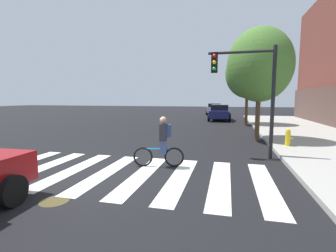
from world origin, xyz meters
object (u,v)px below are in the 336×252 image
(sedan_far, at_px, (215,109))
(street_tree_mid, at_px, (248,73))
(street_tree_near, at_px, (260,65))
(manhole_cover, at_px, (54,201))
(cyclist, at_px, (162,142))
(fire_hydrant, at_px, (288,137))
(sedan_mid, at_px, (220,112))
(traffic_light_near, at_px, (250,83))

(sedan_far, distance_m, street_tree_mid, 13.76)
(street_tree_near, bearing_deg, manhole_cover, -119.84)
(cyclist, relative_size, fire_hydrant, 2.17)
(manhole_cover, relative_size, street_tree_near, 0.11)
(street_tree_near, distance_m, street_tree_mid, 7.86)
(cyclist, xyz_separation_m, street_tree_near, (3.65, 5.96, 3.16))
(manhole_cover, height_order, street_tree_near, street_tree_near)
(manhole_cover, height_order, fire_hydrant, fire_hydrant)
(sedan_far, xyz_separation_m, cyclist, (-0.36, -26.69, 0.04))
(street_tree_near, bearing_deg, sedan_far, 99.03)
(street_tree_mid, bearing_deg, sedan_mid, 119.56)
(sedan_mid, height_order, traffic_light_near, traffic_light_near)
(cyclist, bearing_deg, manhole_cover, -116.66)
(manhole_cover, xyz_separation_m, sedan_mid, (2.95, 21.14, 0.84))
(traffic_light_near, xyz_separation_m, street_tree_near, (0.77, 3.96, 1.14))
(sedan_far, distance_m, fire_hydrant, 23.03)
(sedan_far, bearing_deg, fire_hydrant, -78.97)
(fire_hydrant, distance_m, street_tree_near, 4.10)
(sedan_far, distance_m, street_tree_near, 21.23)
(sedan_mid, bearing_deg, sedan_far, 96.25)
(traffic_light_near, height_order, street_tree_mid, street_tree_mid)
(sedan_mid, distance_m, traffic_light_near, 16.10)
(traffic_light_near, bearing_deg, sedan_far, 95.82)
(fire_hydrant, relative_size, street_tree_near, 0.13)
(street_tree_near, bearing_deg, traffic_light_near, -101.06)
(sedan_mid, height_order, fire_hydrant, sedan_mid)
(manhole_cover, height_order, street_tree_mid, street_tree_mid)
(street_tree_near, bearing_deg, street_tree_mid, 90.11)
(traffic_light_near, relative_size, street_tree_near, 0.71)
(manhole_cover, relative_size, sedan_far, 0.14)
(sedan_mid, bearing_deg, street_tree_mid, -60.44)
(cyclist, xyz_separation_m, traffic_light_near, (2.88, 2.00, 2.02))
(cyclist, relative_size, street_tree_near, 0.28)
(traffic_light_near, bearing_deg, fire_hydrant, 47.83)
(sedan_far, distance_m, cyclist, 26.69)
(cyclist, bearing_deg, traffic_light_near, 34.79)
(cyclist, xyz_separation_m, street_tree_mid, (3.64, 13.81, 3.52))
(cyclist, height_order, street_tree_mid, street_tree_mid)
(fire_hydrant, xyz_separation_m, street_tree_near, (-1.11, 1.88, 3.47))
(sedan_mid, relative_size, street_tree_mid, 0.73)
(sedan_mid, xyz_separation_m, cyclist, (-1.32, -17.90, 0.00))
(fire_hydrant, bearing_deg, street_tree_mid, 96.62)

